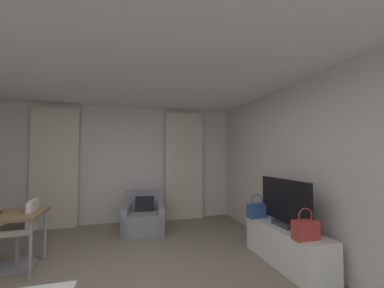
{
  "coord_description": "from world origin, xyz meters",
  "views": [
    {
      "loc": [
        0.04,
        -2.58,
        1.51
      ],
      "look_at": [
        1.11,
        1.27,
        1.69
      ],
      "focal_mm": 22.16,
      "sensor_mm": 36.0,
      "label": 1
    }
  ],
  "objects_px": {
    "armchair": "(144,218)",
    "tv_console": "(286,245)",
    "handbag_secondary": "(306,229)",
    "desk_chair": "(21,237)",
    "tv_flatscreen": "(285,204)",
    "handbag_primary": "(257,210)"
  },
  "relations": [
    {
      "from": "handbag_primary",
      "to": "handbag_secondary",
      "type": "xyz_separation_m",
      "value": [
        0.03,
        -1.01,
        0.0
      ]
    },
    {
      "from": "armchair",
      "to": "desk_chair",
      "type": "height_order",
      "value": "desk_chair"
    },
    {
      "from": "tv_flatscreen",
      "to": "tv_console",
      "type": "bearing_deg",
      "value": -90.0
    },
    {
      "from": "armchair",
      "to": "tv_console",
      "type": "bearing_deg",
      "value": -47.67
    },
    {
      "from": "desk_chair",
      "to": "handbag_secondary",
      "type": "height_order",
      "value": "handbag_secondary"
    },
    {
      "from": "tv_flatscreen",
      "to": "handbag_primary",
      "type": "xyz_separation_m",
      "value": [
        -0.14,
        0.5,
        -0.19
      ]
    },
    {
      "from": "tv_flatscreen",
      "to": "armchair",
      "type": "bearing_deg",
      "value": 132.6
    },
    {
      "from": "desk_chair",
      "to": "handbag_secondary",
      "type": "bearing_deg",
      "value": -22.37
    },
    {
      "from": "handbag_secondary",
      "to": "tv_flatscreen",
      "type": "bearing_deg",
      "value": 78.72
    },
    {
      "from": "armchair",
      "to": "handbag_secondary",
      "type": "xyz_separation_m",
      "value": [
        1.68,
        -2.45,
        0.38
      ]
    },
    {
      "from": "handbag_secondary",
      "to": "desk_chair",
      "type": "bearing_deg",
      "value": 157.63
    },
    {
      "from": "handbag_primary",
      "to": "handbag_secondary",
      "type": "height_order",
      "value": "same"
    },
    {
      "from": "handbag_primary",
      "to": "handbag_secondary",
      "type": "distance_m",
      "value": 1.01
    },
    {
      "from": "armchair",
      "to": "desk_chair",
      "type": "relative_size",
      "value": 1.02
    },
    {
      "from": "armchair",
      "to": "tv_console",
      "type": "relative_size",
      "value": 0.65
    },
    {
      "from": "armchair",
      "to": "tv_console",
      "type": "height_order",
      "value": "armchair"
    },
    {
      "from": "desk_chair",
      "to": "tv_console",
      "type": "distance_m",
      "value": 3.62
    },
    {
      "from": "handbag_secondary",
      "to": "handbag_primary",
      "type": "bearing_deg",
      "value": 91.97
    },
    {
      "from": "armchair",
      "to": "handbag_secondary",
      "type": "distance_m",
      "value": 3.0
    },
    {
      "from": "desk_chair",
      "to": "handbag_primary",
      "type": "xyz_separation_m",
      "value": [
        3.37,
        -0.39,
        0.24
      ]
    },
    {
      "from": "handbag_primary",
      "to": "handbag_secondary",
      "type": "relative_size",
      "value": 1.0
    },
    {
      "from": "armchair",
      "to": "handbag_primary",
      "type": "bearing_deg",
      "value": -41.25
    }
  ]
}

